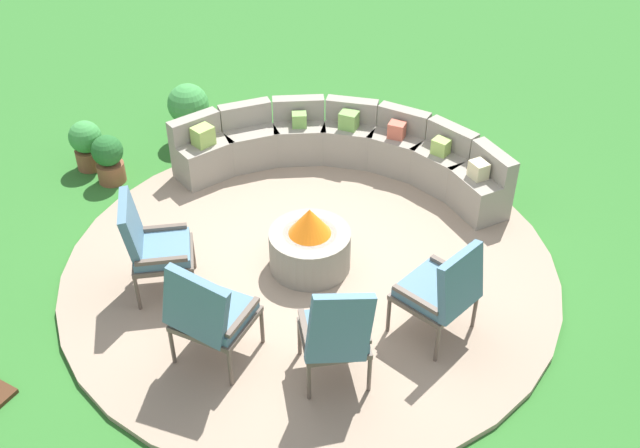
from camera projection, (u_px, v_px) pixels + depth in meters
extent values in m
plane|color=#2D6B28|center=(310.00, 270.00, 7.62)|extent=(24.00, 24.00, 0.00)
cylinder|color=gray|center=(310.00, 268.00, 7.60)|extent=(4.93, 4.93, 0.06)
cylinder|color=gray|center=(310.00, 249.00, 7.45)|extent=(0.81, 0.81, 0.42)
cylinder|color=black|center=(310.00, 235.00, 7.35)|extent=(0.52, 0.52, 0.06)
cone|color=orange|center=(310.00, 221.00, 7.24)|extent=(0.42, 0.42, 0.28)
cube|color=gray|center=(478.00, 193.00, 8.18)|extent=(0.76, 0.71, 0.46)
cube|color=gray|center=(494.00, 162.00, 8.02)|extent=(0.60, 0.47, 0.27)
cube|color=gray|center=(441.00, 169.00, 8.57)|extent=(0.71, 0.60, 0.46)
cube|color=gray|center=(452.00, 137.00, 8.43)|extent=(0.63, 0.33, 0.27)
cube|color=gray|center=(397.00, 152.00, 8.86)|extent=(0.61, 0.45, 0.46)
cube|color=gray|center=(404.00, 120.00, 8.74)|extent=(0.61, 0.16, 0.27)
cube|color=gray|center=(349.00, 142.00, 9.03)|extent=(0.71, 0.61, 0.46)
cube|color=gray|center=(352.00, 110.00, 8.92)|extent=(0.63, 0.33, 0.27)
cube|color=gray|center=(299.00, 141.00, 9.06)|extent=(0.76, 0.71, 0.46)
cube|color=gray|center=(298.00, 108.00, 8.96)|extent=(0.59, 0.47, 0.27)
cube|color=gray|center=(250.00, 146.00, 8.96)|extent=(0.73, 0.76, 0.46)
cube|color=gray|center=(245.00, 114.00, 8.85)|extent=(0.51, 0.57, 0.27)
cube|color=gray|center=(204.00, 159.00, 8.73)|extent=(0.65, 0.74, 0.46)
cube|color=gray|center=(194.00, 127.00, 8.60)|extent=(0.38, 0.62, 0.27)
cube|color=#93B756|center=(203.00, 136.00, 8.49)|extent=(0.24, 0.26, 0.22)
cube|color=#93B756|center=(441.00, 147.00, 8.35)|extent=(0.20, 0.17, 0.18)
cube|color=#70A34C|center=(349.00, 120.00, 8.79)|extent=(0.22, 0.20, 0.20)
cube|color=beige|center=(478.00, 170.00, 7.97)|extent=(0.24, 0.23, 0.19)
cube|color=#70A34C|center=(299.00, 120.00, 8.83)|extent=(0.22, 0.21, 0.17)
cube|color=#BC5B47|center=(397.00, 130.00, 8.63)|extent=(0.20, 0.18, 0.18)
cylinder|color=brown|center=(193.00, 253.00, 7.44)|extent=(0.04, 0.04, 0.38)
cylinder|color=brown|center=(194.00, 288.00, 7.04)|extent=(0.04, 0.04, 0.38)
cylinder|color=brown|center=(139.00, 258.00, 7.38)|extent=(0.04, 0.04, 0.38)
cylinder|color=brown|center=(137.00, 293.00, 6.97)|extent=(0.04, 0.04, 0.38)
cube|color=brown|center=(163.00, 255.00, 7.08)|extent=(0.78, 0.78, 0.05)
cube|color=slate|center=(162.00, 249.00, 7.03)|extent=(0.72, 0.72, 0.09)
cube|color=slate|center=(132.00, 229.00, 6.84)|extent=(0.40, 0.54, 0.67)
cube|color=brown|center=(162.00, 228.00, 7.19)|extent=(0.40, 0.33, 0.04)
cube|color=brown|center=(161.00, 261.00, 6.80)|extent=(0.40, 0.33, 0.04)
cylinder|color=brown|center=(207.00, 307.00, 6.83)|extent=(0.04, 0.04, 0.38)
cylinder|color=brown|center=(262.00, 326.00, 6.63)|extent=(0.04, 0.04, 0.38)
cylinder|color=brown|center=(172.00, 347.00, 6.44)|extent=(0.04, 0.04, 0.38)
cylinder|color=brown|center=(230.00, 369.00, 6.24)|extent=(0.04, 0.04, 0.38)
cube|color=brown|center=(216.00, 319.00, 6.41)|extent=(0.65, 0.62, 0.05)
cube|color=slate|center=(215.00, 313.00, 6.36)|extent=(0.60, 0.57, 0.09)
cube|color=slate|center=(196.00, 308.00, 6.02)|extent=(0.67, 0.13, 0.72)
cube|color=brown|center=(187.00, 297.00, 6.42)|extent=(0.08, 0.49, 0.04)
cube|color=brown|center=(243.00, 317.00, 6.23)|extent=(0.08, 0.49, 0.04)
cylinder|color=brown|center=(300.00, 338.00, 6.52)|extent=(0.04, 0.04, 0.38)
cylinder|color=brown|center=(357.00, 331.00, 6.59)|extent=(0.04, 0.04, 0.38)
cylinder|color=brown|center=(309.00, 382.00, 6.13)|extent=(0.04, 0.04, 0.38)
cylinder|color=brown|center=(369.00, 374.00, 6.20)|extent=(0.04, 0.04, 0.38)
cube|color=brown|center=(334.00, 338.00, 6.23)|extent=(0.76, 0.76, 0.05)
cube|color=slate|center=(334.00, 332.00, 6.19)|extent=(0.70, 0.70, 0.09)
cube|color=slate|center=(340.00, 329.00, 5.85)|extent=(0.45, 0.48, 0.68)
cube|color=brown|center=(305.00, 330.00, 6.11)|extent=(0.33, 0.38, 0.04)
cube|color=brown|center=(363.00, 322.00, 6.18)|extent=(0.33, 0.38, 0.04)
cylinder|color=brown|center=(389.00, 315.00, 6.75)|extent=(0.04, 0.04, 0.38)
cylinder|color=brown|center=(427.00, 284.00, 7.08)|extent=(0.04, 0.04, 0.38)
cylinder|color=brown|center=(437.00, 345.00, 6.46)|extent=(0.04, 0.04, 0.38)
cylinder|color=brown|center=(474.00, 311.00, 6.79)|extent=(0.04, 0.04, 0.38)
cube|color=brown|center=(434.00, 295.00, 6.64)|extent=(0.69, 0.72, 0.05)
cube|color=slate|center=(435.00, 289.00, 6.59)|extent=(0.64, 0.66, 0.09)
cube|color=slate|center=(461.00, 283.00, 6.32)|extent=(0.29, 0.60, 0.58)
cube|color=brown|center=(416.00, 299.00, 6.40)|extent=(0.48, 0.16, 0.04)
cube|color=brown|center=(453.00, 269.00, 6.71)|extent=(0.48, 0.16, 0.04)
cylinder|color=#A89E8E|center=(191.00, 130.00, 9.54)|extent=(0.39, 0.39, 0.29)
sphere|color=#3D8E42|center=(188.00, 104.00, 9.33)|extent=(0.51, 0.51, 0.51)
cylinder|color=brown|center=(111.00, 172.00, 8.82)|extent=(0.32, 0.32, 0.24)
sphere|color=#236028|center=(107.00, 151.00, 8.64)|extent=(0.36, 0.36, 0.36)
cylinder|color=brown|center=(90.00, 158.00, 9.05)|extent=(0.32, 0.32, 0.24)
sphere|color=#3D8E42|center=(85.00, 137.00, 8.87)|extent=(0.39, 0.39, 0.39)
sphere|color=#DB337A|center=(87.00, 132.00, 8.81)|extent=(0.14, 0.14, 0.14)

